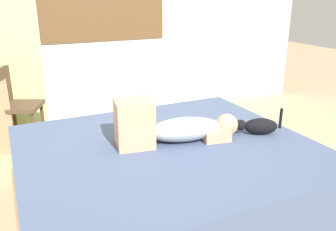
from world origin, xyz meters
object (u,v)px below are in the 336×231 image
bed (167,178)px  cat (258,126)px  person_lying (172,127)px  chair_by_desk (14,102)px

bed → cat: 0.81m
person_lying → chair_by_desk: bearing=121.4°
chair_by_desk → bed: bearing=-61.0°
bed → cat: bearing=-8.4°
cat → person_lying: bearing=166.6°
person_lying → chair_by_desk: 1.96m
cat → chair_by_desk: 2.48m
bed → chair_by_desk: 1.98m
person_lying → chair_by_desk: (-1.02, 1.67, -0.14)m
bed → chair_by_desk: (-0.95, 1.72, 0.24)m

